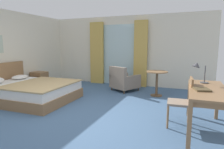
{
  "coord_description": "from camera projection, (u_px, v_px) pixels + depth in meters",
  "views": [
    {
      "loc": [
        2.22,
        -3.31,
        1.49
      ],
      "look_at": [
        0.55,
        0.79,
        0.8
      ],
      "focal_mm": 30.81,
      "sensor_mm": 36.0,
      "label": 1
    }
  ],
  "objects": [
    {
      "name": "bed",
      "position": [
        29.0,
        91.0,
        5.17
      ],
      "size": [
        2.31,
        1.8,
        0.96
      ],
      "color": "olive",
      "rests_on": "ground"
    },
    {
      "name": "desk_chair",
      "position": [
        184.0,
        99.0,
        3.47
      ],
      "size": [
        0.44,
        0.45,
        0.91
      ],
      "color": "gray",
      "rests_on": "ground"
    },
    {
      "name": "nightstand",
      "position": [
        40.0,
        80.0,
        6.7
      ],
      "size": [
        0.47,
        0.42,
        0.55
      ],
      "color": "olive",
      "rests_on": "ground"
    },
    {
      "name": "balcony_glass_door",
      "position": [
        119.0,
        55.0,
        7.14
      ],
      "size": [
        1.26,
        0.02,
        2.21
      ],
      "primitive_type": "cube",
      "color": "silver",
      "rests_on": "ground"
    },
    {
      "name": "round_cafe_table",
      "position": [
        157.0,
        78.0,
        5.56
      ],
      "size": [
        0.61,
        0.61,
        0.73
      ],
      "color": "olive",
      "rests_on": "ground"
    },
    {
      "name": "curtain_panel_left",
      "position": [
        97.0,
        53.0,
        7.36
      ],
      "size": [
        0.53,
        0.1,
        2.32
      ],
      "primitive_type": "cube",
      "color": "tan",
      "rests_on": "ground"
    },
    {
      "name": "wall_back",
      "position": [
        126.0,
        51.0,
        7.1
      ],
      "size": [
        6.02,
        0.12,
        2.51
      ],
      "primitive_type": "cube",
      "color": "silver",
      "rests_on": "ground"
    },
    {
      "name": "armchair_by_window",
      "position": [
        124.0,
        81.0,
        6.22
      ],
      "size": [
        0.99,
        1.0,
        0.8
      ],
      "color": "gray",
      "rests_on": "ground"
    },
    {
      "name": "closed_book",
      "position": [
        202.0,
        89.0,
        3.04
      ],
      "size": [
        0.28,
        0.31,
        0.03
      ],
      "primitive_type": "cube",
      "rotation": [
        0.0,
        0.0,
        0.27
      ],
      "color": "brown",
      "rests_on": "writing_desk"
    },
    {
      "name": "ground",
      "position": [
        74.0,
        117.0,
        4.09
      ],
      "size": [
        6.42,
        7.52,
        0.1
      ],
      "primitive_type": "cube",
      "color": "#426084"
    },
    {
      "name": "curtain_panel_right",
      "position": [
        140.0,
        54.0,
        6.72
      ],
      "size": [
        0.47,
        0.1,
        2.32
      ],
      "primitive_type": "cube",
      "color": "tan",
      "rests_on": "ground"
    },
    {
      "name": "desk_lamp",
      "position": [
        199.0,
        68.0,
        3.52
      ],
      "size": [
        0.31,
        0.28,
        0.42
      ],
      "color": "#4C4C51",
      "rests_on": "writing_desk"
    },
    {
      "name": "writing_desk",
      "position": [
        207.0,
        94.0,
        3.18
      ],
      "size": [
        0.6,
        1.58,
        0.77
      ],
      "color": "olive",
      "rests_on": "ground"
    }
  ]
}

